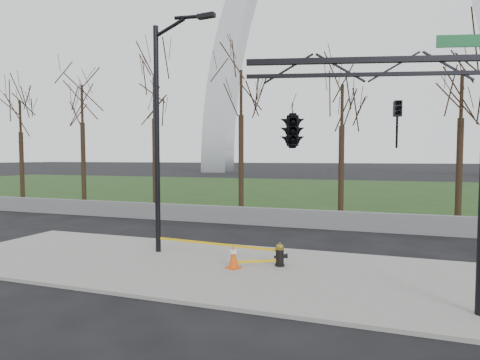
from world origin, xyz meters
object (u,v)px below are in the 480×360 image
(traffic_cone, at_px, (233,256))
(fire_hydrant, at_px, (280,255))
(street_light, at_px, (162,122))
(traffic_signal_mast, at_px, (328,125))

(traffic_cone, bearing_deg, fire_hydrant, 28.17)
(street_light, bearing_deg, traffic_cone, -14.57)
(traffic_cone, bearing_deg, traffic_signal_mast, -38.32)
(traffic_cone, xyz_separation_m, traffic_signal_mast, (3.03, -2.40, 3.69))
(fire_hydrant, xyz_separation_m, traffic_signal_mast, (1.74, -3.08, 3.71))
(fire_hydrant, xyz_separation_m, street_light, (-4.32, 0.41, 4.26))
(street_light, xyz_separation_m, traffic_signal_mast, (6.06, -3.50, -0.55))
(fire_hydrant, height_order, street_light, street_light)
(fire_hydrant, xyz_separation_m, traffic_cone, (-1.29, -0.69, 0.02))
(traffic_cone, bearing_deg, street_light, 160.01)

